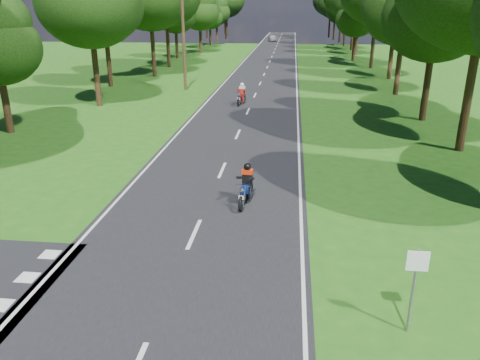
# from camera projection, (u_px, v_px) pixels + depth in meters

# --- Properties ---
(ground) EXTENTS (160.00, 160.00, 0.00)m
(ground) POSITION_uv_depth(u_px,v_px,m) (179.00, 268.00, 12.55)
(ground) COLOR #225A14
(ground) RESTS_ON ground
(main_road) EXTENTS (7.00, 140.00, 0.02)m
(main_road) POSITION_uv_depth(u_px,v_px,m) (270.00, 61.00, 59.12)
(main_road) COLOR black
(main_road) RESTS_ON ground
(road_markings) EXTENTS (7.40, 140.00, 0.01)m
(road_markings) POSITION_uv_depth(u_px,v_px,m) (268.00, 63.00, 57.38)
(road_markings) COLOR silver
(road_markings) RESTS_ON main_road
(telegraph_pole) EXTENTS (1.20, 0.26, 8.00)m
(telegraph_pole) POSITION_uv_depth(u_px,v_px,m) (184.00, 39.00, 37.81)
(telegraph_pole) COLOR #382616
(telegraph_pole) RESTS_ON ground
(road_sign) EXTENTS (0.45, 0.07, 2.00)m
(road_sign) POSITION_uv_depth(u_px,v_px,m) (415.00, 278.00, 9.65)
(road_sign) COLOR slate
(road_sign) RESTS_ON ground
(rider_near_blue) EXTENTS (0.79, 1.79, 1.44)m
(rider_near_blue) POSITION_uv_depth(u_px,v_px,m) (246.00, 184.00, 16.41)
(rider_near_blue) COLOR navy
(rider_near_blue) RESTS_ON main_road
(rider_far_red) EXTENTS (0.87, 1.88, 1.51)m
(rider_far_red) POSITION_uv_depth(u_px,v_px,m) (241.00, 94.00, 33.06)
(rider_far_red) COLOR maroon
(rider_far_red) RESTS_ON main_road
(distant_car) EXTENTS (2.05, 3.81, 1.23)m
(distant_car) POSITION_uv_depth(u_px,v_px,m) (272.00, 38.00, 92.70)
(distant_car) COLOR silver
(distant_car) RESTS_ON main_road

